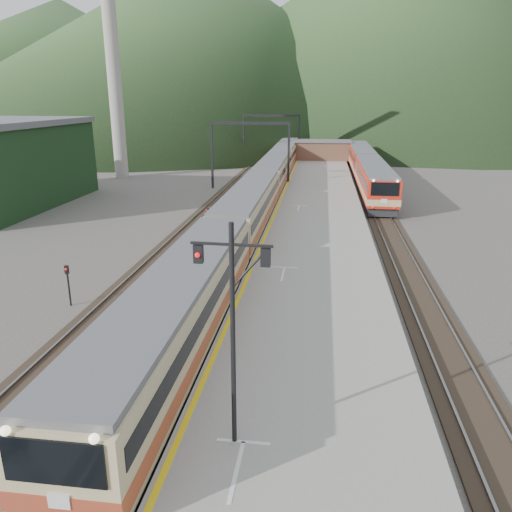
# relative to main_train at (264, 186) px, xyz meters

# --- Properties ---
(track_main) EXTENTS (2.60, 200.00, 0.23)m
(track_main) POSITION_rel_main_train_xyz_m (0.00, -5.26, -2.02)
(track_main) COLOR black
(track_main) RESTS_ON ground
(track_far) EXTENTS (2.60, 200.00, 0.23)m
(track_far) POSITION_rel_main_train_xyz_m (-5.00, -5.26, -2.02)
(track_far) COLOR black
(track_far) RESTS_ON ground
(track_second) EXTENTS (2.60, 200.00, 0.23)m
(track_second) POSITION_rel_main_train_xyz_m (11.50, -5.26, -2.02)
(track_second) COLOR black
(track_second) RESTS_ON ground
(platform) EXTENTS (8.00, 100.00, 1.00)m
(platform) POSITION_rel_main_train_xyz_m (5.60, -7.26, -1.58)
(platform) COLOR gray
(platform) RESTS_ON ground
(gantry_near) EXTENTS (9.55, 0.25, 8.00)m
(gantry_near) POSITION_rel_main_train_xyz_m (-2.85, 9.74, 3.50)
(gantry_near) COLOR black
(gantry_near) RESTS_ON ground
(gantry_far) EXTENTS (9.55, 0.25, 8.00)m
(gantry_far) POSITION_rel_main_train_xyz_m (-2.85, 34.74, 3.50)
(gantry_far) COLOR black
(gantry_far) RESTS_ON ground
(smokestack) EXTENTS (1.80, 1.80, 30.00)m
(smokestack) POSITION_rel_main_train_xyz_m (-22.00, 16.74, 12.92)
(smokestack) COLOR #9E998E
(smokestack) RESTS_ON ground
(station_shed) EXTENTS (9.40, 4.40, 3.10)m
(station_shed) POSITION_rel_main_train_xyz_m (5.60, 32.74, 0.49)
(station_shed) COLOR brown
(station_shed) RESTS_ON platform
(hill_a) EXTENTS (180.00, 180.00, 60.00)m
(hill_a) POSITION_rel_main_train_xyz_m (-40.00, 144.74, 27.92)
(hill_a) COLOR #284C22
(hill_a) RESTS_ON ground
(hill_b) EXTENTS (220.00, 220.00, 75.00)m
(hill_b) POSITION_rel_main_train_xyz_m (30.00, 184.74, 35.42)
(hill_b) COLOR #284C22
(hill_b) RESTS_ON ground
(hill_d) EXTENTS (200.00, 200.00, 55.00)m
(hill_d) POSITION_rel_main_train_xyz_m (-120.00, 194.74, 25.42)
(hill_d) COLOR #284C22
(hill_d) RESTS_ON ground
(main_train) EXTENTS (3.04, 83.22, 3.71)m
(main_train) POSITION_rel_main_train_xyz_m (0.00, 0.00, 0.00)
(main_train) COLOR tan
(main_train) RESTS_ON track_main
(second_train) EXTENTS (3.03, 41.27, 3.70)m
(second_train) POSITION_rel_main_train_xyz_m (11.50, 16.06, -0.00)
(second_train) COLOR red
(second_train) RESTS_ON track_second
(signal_mast) EXTENTS (2.20, 0.25, 6.68)m
(signal_mast) POSITION_rel_main_train_xyz_m (3.53, -38.05, 3.00)
(signal_mast) COLOR black
(signal_mast) RESTS_ON platform
(short_signal_b) EXTENTS (0.27, 0.23, 2.27)m
(short_signal_b) POSITION_rel_main_train_xyz_m (-3.22, -11.98, -0.62)
(short_signal_b) COLOR black
(short_signal_b) RESTS_ON ground
(short_signal_c) EXTENTS (0.26, 0.22, 2.27)m
(short_signal_c) POSITION_rel_main_train_xyz_m (-7.38, -26.96, -0.62)
(short_signal_c) COLOR black
(short_signal_c) RESTS_ON ground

